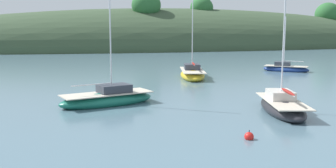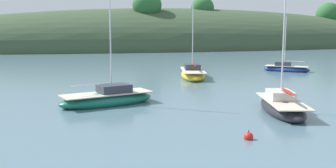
{
  "view_description": "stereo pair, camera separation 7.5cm",
  "coord_description": "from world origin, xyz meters",
  "px_view_note": "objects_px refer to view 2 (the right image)",
  "views": [
    {
      "loc": [
        -7.63,
        -5.44,
        5.07
      ],
      "look_at": [
        0.0,
        20.0,
        1.2
      ],
      "focal_mm": 40.63,
      "sensor_mm": 36.0,
      "label": 1
    },
    {
      "loc": [
        -7.56,
        -5.46,
        5.07
      ],
      "look_at": [
        0.0,
        20.0,
        1.2
      ],
      "focal_mm": 40.63,
      "sensor_mm": 36.0,
      "label": 2
    }
  ],
  "objects_px": {
    "sailboat_red_portside": "(108,99)",
    "sailboat_navy_dinghy": "(193,74)",
    "mooring_buoy_outer": "(249,137)",
    "sailboat_grey_yawl": "(282,106)",
    "sailboat_orange_cutter": "(286,68)"
  },
  "relations": [
    {
      "from": "sailboat_navy_dinghy",
      "to": "mooring_buoy_outer",
      "type": "xyz_separation_m",
      "value": [
        -5.18,
        -21.54,
        -0.31
      ]
    },
    {
      "from": "sailboat_grey_yawl",
      "to": "sailboat_red_portside",
      "type": "distance_m",
      "value": 11.28
    },
    {
      "from": "sailboat_orange_cutter",
      "to": "sailboat_grey_yawl",
      "type": "height_order",
      "value": "sailboat_grey_yawl"
    },
    {
      "from": "sailboat_grey_yawl",
      "to": "sailboat_navy_dinghy",
      "type": "bearing_deg",
      "value": 88.39
    },
    {
      "from": "sailboat_navy_dinghy",
      "to": "sailboat_orange_cutter",
      "type": "height_order",
      "value": "sailboat_navy_dinghy"
    },
    {
      "from": "sailboat_red_portside",
      "to": "mooring_buoy_outer",
      "type": "xyz_separation_m",
      "value": [
        5.14,
        -10.02,
        -0.28
      ]
    },
    {
      "from": "sailboat_navy_dinghy",
      "to": "sailboat_red_portside",
      "type": "height_order",
      "value": "sailboat_navy_dinghy"
    },
    {
      "from": "sailboat_grey_yawl",
      "to": "mooring_buoy_outer",
      "type": "relative_size",
      "value": 14.19
    },
    {
      "from": "mooring_buoy_outer",
      "to": "sailboat_navy_dinghy",
      "type": "bearing_deg",
      "value": 76.47
    },
    {
      "from": "mooring_buoy_outer",
      "to": "sailboat_orange_cutter",
      "type": "bearing_deg",
      "value": 53.21
    },
    {
      "from": "sailboat_red_portside",
      "to": "sailboat_navy_dinghy",
      "type": "bearing_deg",
      "value": 48.13
    },
    {
      "from": "sailboat_navy_dinghy",
      "to": "sailboat_grey_yawl",
      "type": "height_order",
      "value": "sailboat_navy_dinghy"
    },
    {
      "from": "sailboat_red_portside",
      "to": "mooring_buoy_outer",
      "type": "bearing_deg",
      "value": -62.85
    },
    {
      "from": "sailboat_grey_yawl",
      "to": "sailboat_red_portside",
      "type": "bearing_deg",
      "value": 150.82
    },
    {
      "from": "sailboat_grey_yawl",
      "to": "mooring_buoy_outer",
      "type": "height_order",
      "value": "sailboat_grey_yawl"
    }
  ]
}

